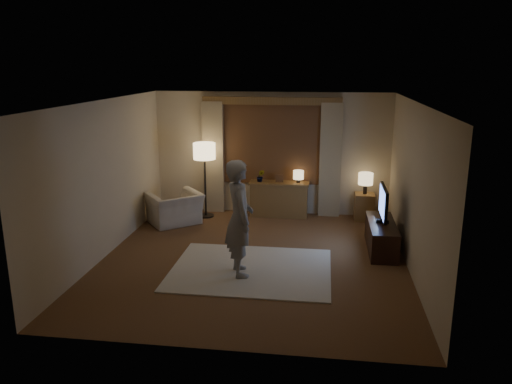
% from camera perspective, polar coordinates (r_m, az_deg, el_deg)
% --- Properties ---
extents(room, '(5.04, 5.54, 2.64)m').
position_cam_1_polar(room, '(8.49, 0.17, 1.99)').
color(room, brown).
rests_on(room, ground).
extents(rug, '(2.50, 2.00, 0.02)m').
position_cam_1_polar(rug, '(7.99, -0.57, -8.83)').
color(rug, beige).
rests_on(rug, floor).
extents(sideboard, '(1.20, 0.40, 0.70)m').
position_cam_1_polar(sideboard, '(10.63, 2.65, -0.91)').
color(sideboard, brown).
rests_on(sideboard, floor).
extents(picture_frame, '(0.16, 0.02, 0.20)m').
position_cam_1_polar(picture_frame, '(10.52, 2.68, 1.46)').
color(picture_frame, brown).
rests_on(picture_frame, sideboard).
extents(plant, '(0.17, 0.13, 0.30)m').
position_cam_1_polar(plant, '(10.55, 0.52, 1.79)').
color(plant, '#999999').
rests_on(plant, sideboard).
extents(table_lamp_sideboard, '(0.22, 0.22, 0.30)m').
position_cam_1_polar(table_lamp_sideboard, '(10.47, 4.87, 1.91)').
color(table_lamp_sideboard, black).
rests_on(table_lamp_sideboard, sideboard).
extents(floor_lamp, '(0.46, 0.46, 1.58)m').
position_cam_1_polar(floor_lamp, '(10.41, -5.92, 4.21)').
color(floor_lamp, black).
rests_on(floor_lamp, floor).
extents(armchair, '(1.31, 1.29, 0.64)m').
position_cam_1_polar(armchair, '(10.25, -9.25, -1.85)').
color(armchair, beige).
rests_on(armchair, floor).
extents(side_table, '(0.40, 0.40, 0.56)m').
position_cam_1_polar(side_table, '(10.60, 12.25, -1.67)').
color(side_table, brown).
rests_on(side_table, floor).
extents(table_lamp_side, '(0.30, 0.30, 0.44)m').
position_cam_1_polar(table_lamp_side, '(10.45, 12.42, 1.42)').
color(table_lamp_side, black).
rests_on(table_lamp_side, side_table).
extents(tv_stand, '(0.45, 1.40, 0.50)m').
position_cam_1_polar(tv_stand, '(8.99, 14.12, -4.94)').
color(tv_stand, black).
rests_on(tv_stand, floor).
extents(tv, '(0.22, 0.88, 0.64)m').
position_cam_1_polar(tv, '(8.81, 14.35, -1.25)').
color(tv, black).
rests_on(tv, tv_stand).
extents(person, '(0.63, 0.76, 1.79)m').
position_cam_1_polar(person, '(7.52, -1.92, -2.99)').
color(person, gray).
rests_on(person, rug).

